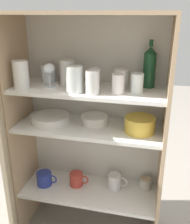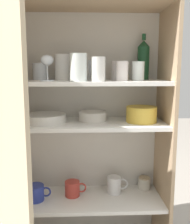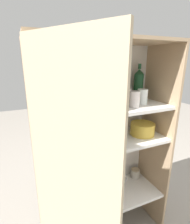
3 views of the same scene
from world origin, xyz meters
name	(u,v)px [view 2 (image 2 of 3)]	position (x,y,z in m)	size (l,w,h in m)	color
cupboard_back_panel	(87,128)	(0.00, 0.31, 0.66)	(0.85, 0.02, 1.32)	silver
cupboard_side_left	(10,136)	(-0.42, 0.15, 0.66)	(0.02, 0.34, 1.32)	tan
cupboard_side_right	(164,134)	(0.42, 0.15, 0.66)	(0.02, 0.34, 1.32)	tan
cupboard_top_panel	(87,4)	(0.00, 0.15, 1.33)	(0.85, 0.34, 0.02)	tan
shelf_board_lower	(88,199)	(0.00, 0.15, 0.29)	(0.82, 0.31, 0.02)	white
shelf_board_middle	(88,124)	(0.00, 0.15, 0.72)	(0.82, 0.31, 0.02)	white
shelf_board_upper	(88,83)	(0.00, 0.15, 0.94)	(0.82, 0.31, 0.02)	white
cupboard_door	(11,158)	(-0.31, -0.20, 0.66)	(0.24, 0.37, 1.32)	tan
tumbler_glass_0	(122,71)	(0.17, 0.10, 1.00)	(0.06, 0.06, 0.10)	silver
tumbler_glass_1	(40,72)	(-0.26, 0.24, 1.00)	(0.08, 0.08, 0.09)	white
tumbler_glass_2	(17,66)	(-0.34, 0.07, 1.03)	(0.08, 0.08, 0.15)	white
tumbler_glass_3	(63,67)	(-0.13, 0.21, 1.02)	(0.08, 0.08, 0.14)	white
tumbler_glass_4	(98,69)	(0.05, 0.06, 1.01)	(0.07, 0.07, 0.12)	white
tumbler_glass_5	(79,68)	(-0.05, 0.07, 1.02)	(0.08, 0.08, 0.13)	white
tumbler_glass_6	(94,70)	(0.03, 0.17, 1.00)	(0.06, 0.06, 0.10)	white
tumbler_glass_7	(138,71)	(0.26, 0.14, 1.00)	(0.06, 0.06, 0.10)	white
tumbler_glass_8	(119,71)	(0.17, 0.20, 1.00)	(0.08, 0.08, 0.10)	silver
wine_glass_0	(47,63)	(-0.20, 0.12, 1.04)	(0.07, 0.07, 0.13)	white
wine_bottle	(143,60)	(0.31, 0.25, 1.06)	(0.07, 0.07, 0.25)	#194728
plate_stack_white	(45,118)	(-0.23, 0.15, 0.75)	(0.22, 0.22, 0.04)	silver
mixing_bowl_large	(141,114)	(0.29, 0.14, 0.78)	(0.16, 0.16, 0.08)	gold
serving_bowl_small	(93,116)	(0.03, 0.19, 0.76)	(0.15, 0.15, 0.05)	silver
coffee_mug_primary	(36,193)	(-0.29, 0.14, 0.34)	(0.13, 0.10, 0.09)	#283893
coffee_mug_extra_1	(115,185)	(0.15, 0.20, 0.35)	(0.12, 0.08, 0.10)	white
coffee_mug_extra_2	(73,189)	(-0.09, 0.18, 0.34)	(0.12, 0.08, 0.09)	#BC3D33
storage_jar	(144,183)	(0.34, 0.25, 0.33)	(0.08, 0.08, 0.07)	beige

